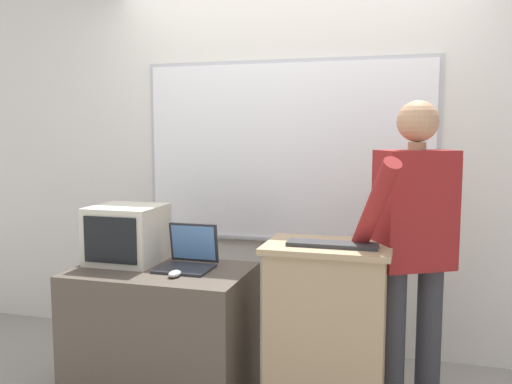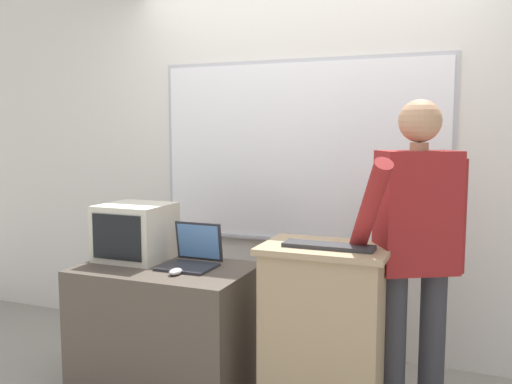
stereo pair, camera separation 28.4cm
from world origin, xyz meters
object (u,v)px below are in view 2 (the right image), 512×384
at_px(side_desk, 166,330).
at_px(wireless_keyboard, 329,246).
at_px(computer_mouse_by_laptop, 176,272).
at_px(person_presenter, 416,244).
at_px(laptop, 193,255).
at_px(lectern_podium, 325,337).
at_px(crt_monitor, 136,232).

relative_size(side_desk, wireless_keyboard, 2.21).
bearing_deg(computer_mouse_by_laptop, side_desk, 138.33).
distance_m(person_presenter, computer_mouse_by_laptop, 1.26).
bearing_deg(computer_mouse_by_laptop, laptop, 92.15).
distance_m(lectern_podium, computer_mouse_by_laptop, 0.85).
height_order(lectern_podium, person_presenter, person_presenter).
distance_m(side_desk, person_presenter, 1.48).
bearing_deg(person_presenter, side_desk, 157.27).
height_order(lectern_podium, computer_mouse_by_laptop, lectern_podium).
relative_size(side_desk, laptop, 3.30).
bearing_deg(wireless_keyboard, crt_monitor, 172.09).
xyz_separation_m(person_presenter, crt_monitor, (-1.61, -0.05, -0.04)).
height_order(lectern_podium, crt_monitor, crt_monitor).
bearing_deg(lectern_podium, wireless_keyboard, -63.70).
height_order(side_desk, crt_monitor, crt_monitor).
bearing_deg(lectern_podium, crt_monitor, 174.52).
bearing_deg(person_presenter, crt_monitor, 152.66).
relative_size(lectern_podium, laptop, 3.20).
distance_m(person_presenter, crt_monitor, 1.61).
bearing_deg(person_presenter, computer_mouse_by_laptop, 163.84).
height_order(person_presenter, crt_monitor, person_presenter).
height_order(lectern_podium, side_desk, lectern_podium).
height_order(person_presenter, computer_mouse_by_laptop, person_presenter).
bearing_deg(wireless_keyboard, lectern_podium, 116.30).
height_order(wireless_keyboard, computer_mouse_by_laptop, wireless_keyboard).
distance_m(lectern_podium, crt_monitor, 1.28).
xyz_separation_m(lectern_podium, wireless_keyboard, (0.03, -0.06, 0.48)).
height_order(side_desk, computer_mouse_by_laptop, computer_mouse_by_laptop).
distance_m(side_desk, computer_mouse_by_laptop, 0.43).
height_order(person_presenter, laptop, person_presenter).
bearing_deg(lectern_podium, person_presenter, 22.03).
distance_m(side_desk, wireless_keyboard, 1.13).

